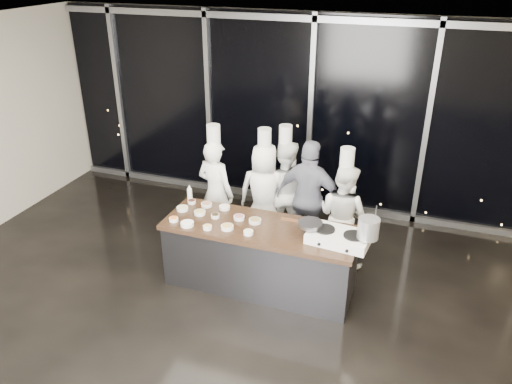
# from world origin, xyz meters

# --- Properties ---
(ground) EXTENTS (9.00, 9.00, 0.00)m
(ground) POSITION_xyz_m (0.00, 0.00, 0.00)
(ground) COLOR black
(ground) RESTS_ON ground
(room_shell) EXTENTS (9.02, 7.02, 3.21)m
(room_shell) POSITION_xyz_m (0.18, 0.00, 2.25)
(room_shell) COLOR beige
(room_shell) RESTS_ON ground
(window_wall) EXTENTS (8.90, 0.11, 3.20)m
(window_wall) POSITION_xyz_m (0.00, 3.43, 1.60)
(window_wall) COLOR black
(window_wall) RESTS_ON ground
(demo_counter) EXTENTS (2.46, 0.86, 0.90)m
(demo_counter) POSITION_xyz_m (0.00, 0.90, 0.45)
(demo_counter) COLOR #37373C
(demo_counter) RESTS_ON ground
(stove) EXTENTS (0.76, 0.52, 0.14)m
(stove) POSITION_xyz_m (1.00, 0.86, 0.96)
(stove) COLOR white
(stove) RESTS_ON demo_counter
(frying_pan) EXTENTS (0.53, 0.33, 0.05)m
(frying_pan) POSITION_xyz_m (0.64, 0.88, 1.06)
(frying_pan) COLOR slate
(frying_pan) RESTS_ON stove
(stock_pot) EXTENTS (0.27, 0.27, 0.25)m
(stock_pot) POSITION_xyz_m (1.33, 0.83, 1.16)
(stock_pot) COLOR #BDBDC0
(stock_pot) RESTS_ON stove
(prep_bowls) EXTENTS (1.18, 0.72, 0.05)m
(prep_bowls) POSITION_xyz_m (-0.64, 0.89, 0.93)
(prep_bowls) COLOR white
(prep_bowls) RESTS_ON demo_counter
(squeeze_bottle) EXTENTS (0.07, 0.07, 0.24)m
(squeeze_bottle) POSITION_xyz_m (-1.14, 1.24, 1.01)
(squeeze_bottle) COLOR white
(squeeze_bottle) RESTS_ON demo_counter
(chef_far_left) EXTENTS (0.67, 0.52, 1.85)m
(chef_far_left) POSITION_xyz_m (-0.98, 1.75, 0.83)
(chef_far_left) COLOR white
(chef_far_left) RESTS_ON ground
(chef_left) EXTENTS (0.80, 0.56, 1.79)m
(chef_left) POSITION_xyz_m (-0.32, 2.01, 0.79)
(chef_left) COLOR white
(chef_left) RESTS_ON ground
(chef_center) EXTENTS (0.84, 0.70, 1.80)m
(chef_center) POSITION_xyz_m (-0.08, 2.23, 0.79)
(chef_center) COLOR white
(chef_center) RESTS_ON ground
(guest) EXTENTS (1.06, 0.55, 1.72)m
(guest) POSITION_xyz_m (0.39, 1.92, 0.86)
(guest) COLOR #121633
(guest) RESTS_ON ground
(chef_right) EXTENTS (0.89, 0.80, 1.73)m
(chef_right) POSITION_xyz_m (0.88, 1.81, 0.76)
(chef_right) COLOR white
(chef_right) RESTS_ON ground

